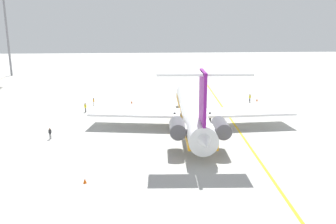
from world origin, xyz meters
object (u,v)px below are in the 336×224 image
safety_cone_wingtip (85,181)px  safety_cone_tail (132,102)px  light_mast (7,28)px  main_jetliner (192,111)px  ground_crew_near_nose (250,97)px  ground_crew_starboard (85,107)px  ground_crew_near_tail (94,101)px  ground_crew_portside (50,132)px  safety_cone_nose (257,100)px

safety_cone_wingtip → safety_cone_tail: same height
light_mast → safety_cone_wingtip: bearing=-156.6°
light_mast → safety_cone_tail: bearing=-138.9°
main_jetliner → safety_cone_tail: (20.61, 10.41, -2.82)m
ground_crew_near_nose → light_mast: bearing=-107.7°
ground_crew_starboard → light_mast: 67.79m
ground_crew_near_tail → ground_crew_portside: size_ratio=0.96×
safety_cone_nose → ground_crew_portside: bearing=120.8°
main_jetliner → safety_cone_nose: (20.43, -18.11, -2.82)m
ground_crew_starboard → light_mast: size_ratio=0.06×
ground_crew_near_nose → ground_crew_near_tail: (-0.62, 34.71, -0.09)m
ground_crew_portside → safety_cone_tail: 26.95m
safety_cone_nose → light_mast: bearing=55.4°
ground_crew_near_tail → light_mast: size_ratio=0.05×
safety_cone_nose → light_mast: (49.37, 71.47, 15.88)m
ground_crew_near_tail → main_jetliner: bearing=-53.7°
ground_crew_near_tail → safety_cone_wingtip: size_ratio=2.98×
main_jetliner → light_mast: bearing=41.2°
safety_cone_nose → safety_cone_wingtip: 51.64m
ground_crew_near_nose → ground_crew_near_tail: ground_crew_near_nose is taller
ground_crew_starboard → light_mast: bearing=52.6°
safety_cone_wingtip → light_mast: size_ratio=0.02×
ground_crew_portside → ground_crew_starboard: size_ratio=0.94×
light_mast → ground_crew_near_tail: bearing=-145.5°
ground_crew_portside → safety_cone_nose: size_ratio=3.11×
ground_crew_near_tail → ground_crew_portside: bearing=-106.9°
ground_crew_near_nose → ground_crew_portside: 44.91m
main_jetliner → ground_crew_near_nose: (19.75, -16.18, -1.96)m
ground_crew_portside → main_jetliner: bearing=88.8°
main_jetliner → light_mast: 88.82m
ground_crew_near_nose → ground_crew_portside: size_ratio=1.05×
ground_crew_near_nose → ground_crew_near_tail: 34.72m
safety_cone_tail → ground_crew_near_tail: bearing=100.3°
main_jetliner → ground_crew_portside: 22.54m
safety_cone_nose → ground_crew_starboard: bearing=101.1°
ground_crew_starboard → safety_cone_tail: (7.54, -8.99, -0.88)m
ground_crew_portside → ground_crew_near_tail: bearing=160.5°
ground_crew_portside → safety_cone_nose: (24.05, -40.27, -0.81)m
ground_crew_starboard → light_mast: light_mast is taller
ground_crew_starboard → safety_cone_tail: ground_crew_starboard is taller
ground_crew_near_nose → ground_crew_starboard: ground_crew_starboard is taller
ground_crew_portside → light_mast: 81.18m
safety_cone_nose → safety_cone_tail: bearing=89.6°
ground_crew_portside → safety_cone_wingtip: (-15.85, -7.50, -0.81)m
ground_crew_near_nose → safety_cone_tail: ground_crew_near_nose is taller
ground_crew_starboard → safety_cone_tail: 11.76m
ground_crew_portside → safety_cone_wingtip: bearing=14.9°
ground_crew_starboard → safety_cone_nose: (7.35, -37.51, -0.88)m
safety_cone_tail → ground_crew_portside: bearing=154.1°
ground_crew_starboard → safety_cone_wingtip: (-32.55, -4.74, -0.88)m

